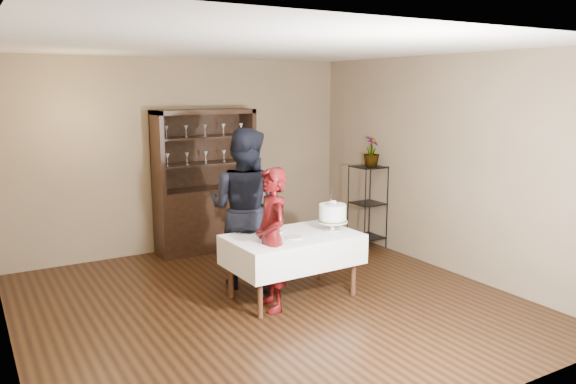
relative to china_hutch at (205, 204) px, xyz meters
name	(u,v)px	position (x,y,z in m)	size (l,w,h in m)	color
floor	(269,303)	(-0.20, -2.25, -0.66)	(5.00, 5.00, 0.00)	black
ceiling	(268,47)	(-0.20, -2.25, 2.04)	(5.00, 5.00, 0.00)	silver
back_wall	(184,155)	(-0.20, 0.25, 0.69)	(5.00, 0.02, 2.70)	brown
wall_left	(0,206)	(-2.70, -2.25, 0.69)	(0.02, 5.00, 2.70)	brown
wall_right	(442,164)	(2.30, -2.25, 0.69)	(0.02, 5.00, 2.70)	brown
china_hutch	(205,204)	(0.00, 0.00, 0.00)	(1.40, 0.48, 2.00)	black
plant_etagere	(368,203)	(2.08, -1.05, -0.01)	(0.42, 0.42, 1.20)	black
cake_table	(293,250)	(0.12, -2.20, -0.12)	(1.45, 0.92, 0.71)	white
woman	(272,239)	(-0.24, -2.39, 0.09)	(0.55, 0.36, 1.50)	#3A050E
man	(245,208)	(-0.17, -1.62, 0.26)	(0.90, 0.70, 1.86)	black
cake	(333,214)	(0.61, -2.26, 0.23)	(0.40, 0.40, 0.47)	silver
plate_near	(294,237)	(0.07, -2.32, 0.05)	(0.18, 0.18, 0.01)	silver
plate_far	(276,231)	(0.02, -2.01, 0.05)	(0.17, 0.17, 0.01)	silver
potted_plant	(372,151)	(2.12, -1.06, 0.74)	(0.24, 0.24, 0.42)	#466932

